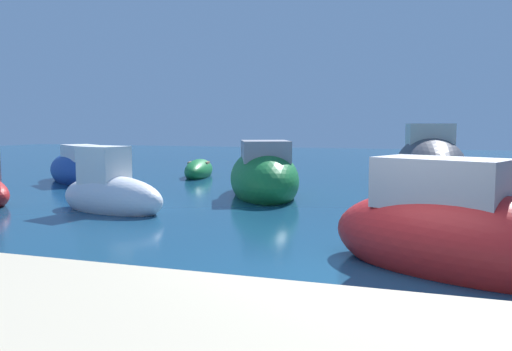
{
  "coord_description": "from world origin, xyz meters",
  "views": [
    {
      "loc": [
        0.61,
        -7.12,
        2.1
      ],
      "look_at": [
        -4.35,
        8.09,
        0.55
      ],
      "focal_mm": 36.7,
      "sensor_mm": 36.0,
      "label": 1
    }
  ],
  "objects": [
    {
      "name": "moored_boat_7",
      "position": [
        0.74,
        13.07,
        0.69
      ],
      "size": [
        3.07,
        6.66,
        2.63
      ],
      "rotation": [
        0.0,
        0.0,
        4.82
      ],
      "color": "#3F3F47",
      "rests_on": "ground"
    },
    {
      "name": "moored_boat_8",
      "position": [
        -11.46,
        8.96,
        0.45
      ],
      "size": [
        4.62,
        3.94,
        1.7
      ],
      "rotation": [
        0.0,
        0.0,
        2.52
      ],
      "color": "#1E479E",
      "rests_on": "ground"
    },
    {
      "name": "ground",
      "position": [
        0.0,
        0.0,
        0.0
      ],
      "size": [
        80.0,
        80.0,
        0.0
      ],
      "primitive_type": "plane",
      "color": "navy"
    },
    {
      "name": "moored_boat_1",
      "position": [
        -6.69,
        3.81,
        0.44
      ],
      "size": [
        3.31,
        1.95,
        1.83
      ],
      "rotation": [
        0.0,
        0.0,
        6.05
      ],
      "color": "white",
      "rests_on": "ground"
    },
    {
      "name": "moored_boat_4",
      "position": [
        -8.2,
        12.35,
        0.25
      ],
      "size": [
        1.79,
        3.42,
        0.91
      ],
      "rotation": [
        0.0,
        0.0,
        1.82
      ],
      "color": "#197233",
      "rests_on": "ground"
    },
    {
      "name": "moored_boat_3",
      "position": [
        -3.96,
        7.66,
        0.55
      ],
      "size": [
        3.66,
        5.13,
        2.05
      ],
      "rotation": [
        0.0,
        0.0,
        1.97
      ],
      "color": "#197233",
      "rests_on": "ground"
    },
    {
      "name": "moored_boat_5",
      "position": [
        1.09,
        0.78,
        0.52
      ],
      "size": [
        4.37,
        3.17,
        1.97
      ],
      "rotation": [
        0.0,
        0.0,
        5.87
      ],
      "color": "#B21E1E",
      "rests_on": "ground"
    }
  ]
}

